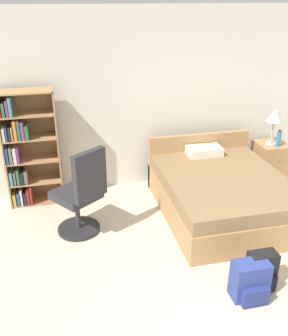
{
  "coord_description": "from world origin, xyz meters",
  "views": [
    {
      "loc": [
        -1.34,
        -1.99,
        2.71
      ],
      "look_at": [
        -0.43,
        1.98,
        0.81
      ],
      "focal_mm": 40.0,
      "sensor_mm": 36.0,
      "label": 1
    }
  ],
  "objects_px": {
    "bed": "(221,192)",
    "office_chair": "(81,195)",
    "backpack_blue": "(250,281)",
    "water_bottle": "(279,139)",
    "bookshelf": "(25,151)",
    "nightstand": "(269,161)",
    "table_lamp": "(275,116)",
    "backpack_black": "(262,271)"
  },
  "relations": [
    {
      "from": "backpack_blue",
      "to": "bed",
      "type": "bearing_deg",
      "value": 76.81
    },
    {
      "from": "bed",
      "to": "backpack_blue",
      "type": "distance_m",
      "value": 1.62
    },
    {
      "from": "nightstand",
      "to": "table_lamp",
      "type": "distance_m",
      "value": 0.74
    },
    {
      "from": "bookshelf",
      "to": "backpack_blue",
      "type": "xyz_separation_m",
      "value": [
        2.15,
        -2.42,
        -0.6
      ]
    },
    {
      "from": "nightstand",
      "to": "water_bottle",
      "type": "bearing_deg",
      "value": -78.75
    },
    {
      "from": "nightstand",
      "to": "water_bottle",
      "type": "relative_size",
      "value": 2.33
    },
    {
      "from": "bed",
      "to": "water_bottle",
      "type": "distance_m",
      "value": 1.42
    },
    {
      "from": "bookshelf",
      "to": "backpack_blue",
      "type": "relative_size",
      "value": 4.0
    },
    {
      "from": "bookshelf",
      "to": "nightstand",
      "type": "height_order",
      "value": "bookshelf"
    },
    {
      "from": "bookshelf",
      "to": "bed",
      "type": "bearing_deg",
      "value": -18.53
    },
    {
      "from": "office_chair",
      "to": "table_lamp",
      "type": "bearing_deg",
      "value": 16.38
    },
    {
      "from": "nightstand",
      "to": "bed",
      "type": "bearing_deg",
      "value": -146.55
    },
    {
      "from": "water_bottle",
      "to": "office_chair",
      "type": "bearing_deg",
      "value": -165.68
    },
    {
      "from": "backpack_black",
      "to": "bed",
      "type": "bearing_deg",
      "value": 82.63
    },
    {
      "from": "water_bottle",
      "to": "nightstand",
      "type": "bearing_deg",
      "value": 101.25
    },
    {
      "from": "bed",
      "to": "nightstand",
      "type": "height_order",
      "value": "bed"
    },
    {
      "from": "nightstand",
      "to": "table_lamp",
      "type": "relative_size",
      "value": 1.06
    },
    {
      "from": "water_bottle",
      "to": "bed",
      "type": "bearing_deg",
      "value": -151.14
    },
    {
      "from": "bed",
      "to": "backpack_blue",
      "type": "height_order",
      "value": "bed"
    },
    {
      "from": "backpack_black",
      "to": "backpack_blue",
      "type": "height_order",
      "value": "backpack_black"
    },
    {
      "from": "bed",
      "to": "backpack_blue",
      "type": "xyz_separation_m",
      "value": [
        -0.37,
        -1.58,
        -0.1
      ]
    },
    {
      "from": "table_lamp",
      "to": "bookshelf",
      "type": "bearing_deg",
      "value": 178.61
    },
    {
      "from": "bed",
      "to": "office_chair",
      "type": "distance_m",
      "value": 1.88
    },
    {
      "from": "bookshelf",
      "to": "nightstand",
      "type": "bearing_deg",
      "value": -1.16
    },
    {
      "from": "office_chair",
      "to": "water_bottle",
      "type": "height_order",
      "value": "office_chair"
    },
    {
      "from": "bookshelf",
      "to": "backpack_black",
      "type": "distance_m",
      "value": 3.34
    },
    {
      "from": "nightstand",
      "to": "water_bottle",
      "type": "distance_m",
      "value": 0.44
    },
    {
      "from": "office_chair",
      "to": "backpack_blue",
      "type": "bearing_deg",
      "value": -44.38
    },
    {
      "from": "bed",
      "to": "table_lamp",
      "type": "distance_m",
      "value": 1.56
    },
    {
      "from": "bookshelf",
      "to": "water_bottle",
      "type": "xyz_separation_m",
      "value": [
        3.71,
        -0.19,
        -0.07
      ]
    },
    {
      "from": "table_lamp",
      "to": "backpack_blue",
      "type": "bearing_deg",
      "value": -122.76
    },
    {
      "from": "bed",
      "to": "table_lamp",
      "type": "relative_size",
      "value": 3.46
    },
    {
      "from": "bookshelf",
      "to": "table_lamp",
      "type": "xyz_separation_m",
      "value": [
        3.65,
        -0.09,
        0.26
      ]
    },
    {
      "from": "water_bottle",
      "to": "backpack_blue",
      "type": "xyz_separation_m",
      "value": [
        -1.56,
        -2.23,
        -0.53
      ]
    },
    {
      "from": "office_chair",
      "to": "table_lamp",
      "type": "height_order",
      "value": "table_lamp"
    },
    {
      "from": "office_chair",
      "to": "water_bottle",
      "type": "relative_size",
      "value": 4.47
    },
    {
      "from": "table_lamp",
      "to": "office_chair",
      "type": "bearing_deg",
      "value": -163.62
    },
    {
      "from": "water_bottle",
      "to": "backpack_blue",
      "type": "distance_m",
      "value": 2.77
    },
    {
      "from": "backpack_black",
      "to": "table_lamp",
      "type": "bearing_deg",
      "value": 59.31
    },
    {
      "from": "bookshelf",
      "to": "table_lamp",
      "type": "relative_size",
      "value": 2.83
    },
    {
      "from": "water_bottle",
      "to": "backpack_blue",
      "type": "height_order",
      "value": "water_bottle"
    },
    {
      "from": "bed",
      "to": "backpack_blue",
      "type": "bearing_deg",
      "value": -103.19
    }
  ]
}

